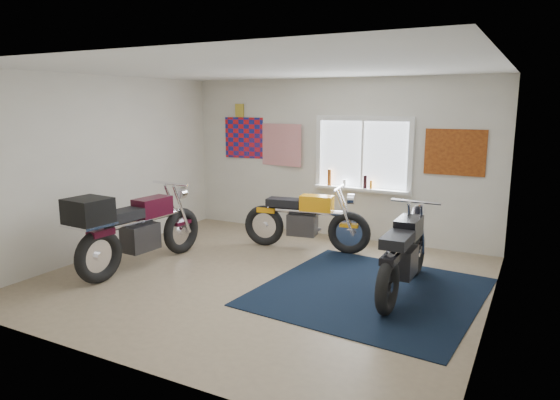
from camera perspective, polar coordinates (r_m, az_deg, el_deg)
The scene contains 10 objects.
ground at distance 6.68m, azimuth -1.96°, elevation -8.99°, with size 5.50×5.50×0.00m, color #9E896B.
room_shell at distance 6.31m, azimuth -2.06°, elevation 5.14°, with size 5.50×5.50×5.50m.
navy_rug at distance 6.34m, azimuth 10.28°, elevation -10.25°, with size 2.50×2.60×0.01m, color black.
window_assembly at distance 8.39m, azimuth 9.42°, elevation 4.60°, with size 1.66×0.17×1.26m.
oil_bottles at distance 8.45m, azimuth 7.62°, elevation 2.26°, with size 0.80×0.07×0.28m.
flag_display at distance 9.38m, azimuth -4.65°, elevation 10.16°, with size 1.60×0.10×1.17m.
triumph_poster at distance 8.04m, azimuth 19.36°, elevation 5.16°, with size 0.90×0.03×0.70m, color #A54C14.
yellow_triumph at distance 7.87m, azimuth 2.87°, elevation -2.43°, with size 2.06×0.62×1.04m.
black_chrome_bike at distance 6.25m, azimuth 13.92°, elevation -6.24°, with size 0.63×2.07×1.06m.
maroon_tourer at distance 7.15m, azimuth -16.48°, elevation -3.13°, with size 0.70×2.25×1.14m.
Camera 1 is at (3.13, -5.44, 2.29)m, focal length 32.00 mm.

